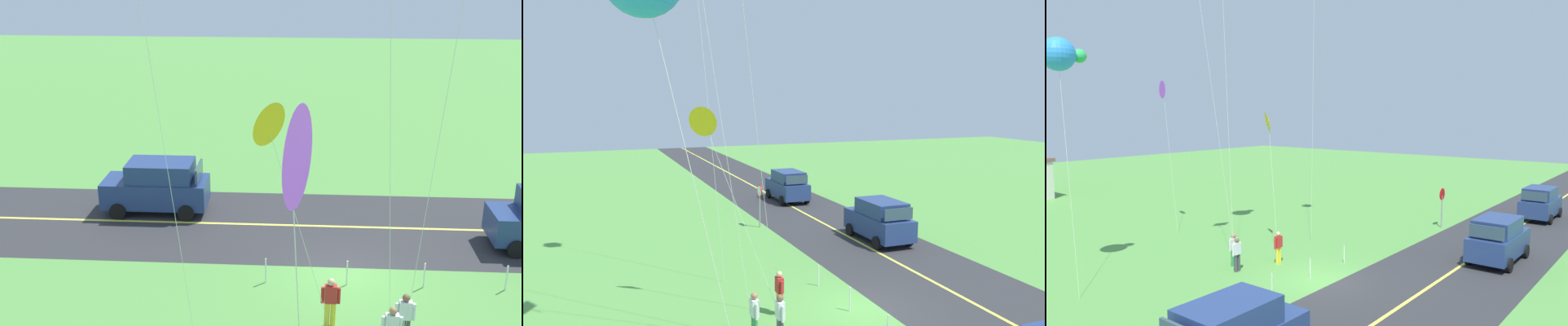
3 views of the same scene
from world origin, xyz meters
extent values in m
cube|color=#549342|center=(0.00, 0.00, -0.05)|extent=(120.00, 120.00, 0.10)
cube|color=#2D2D30|center=(0.00, -4.00, 0.00)|extent=(120.00, 7.00, 0.00)
cube|color=#E5E04C|center=(0.00, -4.00, 0.01)|extent=(120.00, 0.16, 0.00)
cube|color=navy|center=(7.72, -5.15, 0.89)|extent=(4.40, 1.90, 1.10)
cube|color=navy|center=(7.47, -5.15, 1.84)|extent=(2.73, 1.75, 0.80)
cube|color=#334756|center=(8.56, -5.15, 1.84)|extent=(0.10, 1.62, 0.64)
cube|color=#334756|center=(5.85, -5.15, 1.84)|extent=(0.10, 1.62, 0.60)
cylinder|color=black|center=(9.15, -4.20, 0.34)|extent=(0.68, 0.22, 0.68)
cylinder|color=black|center=(9.15, -6.10, 0.34)|extent=(0.68, 0.22, 0.68)
cylinder|color=black|center=(6.29, -4.20, 0.34)|extent=(0.68, 0.22, 0.68)
cylinder|color=black|center=(6.29, -6.10, 0.34)|extent=(0.68, 0.22, 0.68)
cube|color=navy|center=(19.38, -4.45, 0.89)|extent=(4.40, 1.90, 1.10)
cube|color=navy|center=(19.13, -4.45, 1.84)|extent=(2.73, 1.75, 0.80)
cube|color=#334756|center=(20.21, -4.45, 1.84)|extent=(0.10, 1.62, 0.64)
cube|color=#334756|center=(17.51, -4.45, 1.84)|extent=(0.10, 1.62, 0.60)
cylinder|color=black|center=(20.81, -3.50, 0.34)|extent=(0.68, 0.22, 0.68)
cylinder|color=black|center=(20.81, -5.40, 0.34)|extent=(0.68, 0.22, 0.68)
cylinder|color=black|center=(17.95, -3.50, 0.34)|extent=(0.68, 0.22, 0.68)
cylinder|color=black|center=(17.95, -5.40, 0.34)|extent=(0.68, 0.22, 0.68)
cube|color=navy|center=(-8.00, -2.63, 1.84)|extent=(2.73, 1.75, 0.80)
cube|color=#334756|center=(-6.91, -2.63, 1.84)|extent=(0.10, 1.62, 0.64)
cylinder|color=gray|center=(12.70, -0.10, 1.05)|extent=(0.08, 0.08, 2.10)
cylinder|color=red|center=(12.70, -0.10, 2.18)|extent=(0.76, 0.04, 0.76)
cylinder|color=white|center=(12.70, -0.07, 2.18)|extent=(0.62, 0.01, 0.62)
cylinder|color=#3F3F47|center=(-1.50, 3.94, 0.41)|extent=(0.16, 0.16, 0.82)
cylinder|color=#3F3F47|center=(-1.32, 3.94, 0.41)|extent=(0.16, 0.16, 0.82)
cube|color=silver|center=(-1.41, 3.94, 1.10)|extent=(0.36, 0.22, 0.56)
cylinder|color=silver|center=(-1.65, 3.94, 1.05)|extent=(0.10, 0.10, 0.52)
cylinder|color=silver|center=(-1.17, 3.94, 1.05)|extent=(0.10, 0.10, 0.52)
sphere|color=brown|center=(-1.41, 3.94, 1.49)|extent=(0.22, 0.22, 0.22)
cylinder|color=#338C4C|center=(-1.04, 4.64, 0.41)|extent=(0.16, 0.16, 0.82)
cylinder|color=#338C4C|center=(-0.86, 4.64, 0.41)|extent=(0.16, 0.16, 0.82)
cube|color=silver|center=(-0.95, 4.64, 1.10)|extent=(0.36, 0.22, 0.56)
cylinder|color=silver|center=(-1.19, 4.64, 1.05)|extent=(0.10, 0.10, 0.52)
cylinder|color=silver|center=(-0.71, 4.64, 1.05)|extent=(0.10, 0.10, 0.52)
sphere|color=#9E704C|center=(-0.95, 4.64, 1.49)|extent=(0.22, 0.22, 0.22)
cylinder|color=yellow|center=(0.56, 3.19, 0.41)|extent=(0.16, 0.16, 0.82)
cylinder|color=yellow|center=(0.74, 3.19, 0.41)|extent=(0.16, 0.16, 0.82)
cube|color=red|center=(0.65, 3.19, 1.10)|extent=(0.36, 0.22, 0.56)
cylinder|color=red|center=(0.41, 3.19, 1.05)|extent=(0.10, 0.10, 0.52)
cylinder|color=red|center=(0.89, 3.19, 1.05)|extent=(0.10, 0.10, 0.52)
sphere|color=#D8AD84|center=(0.65, 3.19, 1.49)|extent=(0.22, 0.22, 0.22)
cylinder|color=silver|center=(-1.80, 4.92, 7.96)|extent=(0.79, 1.98, 15.93)
cylinder|color=silver|center=(-0.26, 5.71, 8.90)|extent=(1.39, 2.16, 17.81)
cylinder|color=silver|center=(1.54, 4.30, 3.44)|extent=(1.80, 2.24, 6.88)
cone|color=yellow|center=(2.43, 5.41, 6.88)|extent=(1.00, 1.10, 1.11)
cylinder|color=silver|center=(-7.36, 7.45, 4.90)|extent=(0.63, 2.05, 9.81)
sphere|color=#2D8CE5|center=(-7.05, 8.47, 9.81)|extent=(1.40, 1.40, 1.40)
sphere|color=green|center=(-6.15, 8.47, 9.81)|extent=(0.60, 0.60, 0.60)
cylinder|color=silver|center=(1.51, 12.80, 4.39)|extent=(0.48, 1.67, 8.79)
cone|color=purple|center=(1.75, 13.62, 8.79)|extent=(0.45, 1.10, 1.10)
cylinder|color=silver|center=(5.31, 4.65, 8.24)|extent=(1.53, 0.95, 16.49)
cylinder|color=silver|center=(-5.24, 0.70, 0.45)|extent=(0.05, 0.05, 0.90)
cylinder|color=silver|center=(-2.56, 0.70, 0.45)|extent=(0.05, 0.05, 0.90)
cylinder|color=silver|center=(-0.01, 0.70, 0.45)|extent=(0.05, 0.05, 0.90)
cylinder|color=silver|center=(2.71, 0.70, 0.45)|extent=(0.05, 0.05, 0.90)
camera|label=1|loc=(1.67, 19.77, 10.81)|focal=43.87mm
camera|label=2|loc=(-16.31, 9.54, 7.88)|focal=36.50mm
camera|label=3|loc=(-16.86, -12.36, 7.48)|focal=33.73mm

